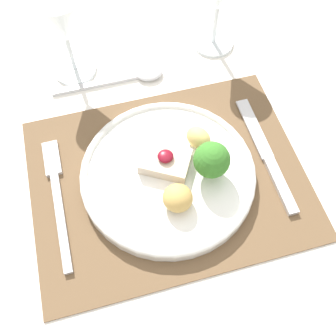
{
  "coord_description": "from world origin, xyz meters",
  "views": [
    {
      "loc": [
        -0.07,
        -0.27,
        1.27
      ],
      "look_at": [
        0.0,
        0.0,
        0.76
      ],
      "focal_mm": 42.0,
      "sensor_mm": 36.0,
      "label": 1
    }
  ],
  "objects_px": {
    "knife": "(269,161)",
    "wine_glass_far": "(63,25)",
    "dinner_plate": "(171,170)",
    "spoon": "(134,76)",
    "fork": "(57,192)"
  },
  "relations": [
    {
      "from": "fork",
      "to": "spoon",
      "type": "height_order",
      "value": "spoon"
    },
    {
      "from": "knife",
      "to": "wine_glass_far",
      "type": "xyz_separation_m",
      "value": [
        -0.26,
        0.27,
        0.09
      ]
    },
    {
      "from": "fork",
      "to": "knife",
      "type": "relative_size",
      "value": 1.0
    },
    {
      "from": "dinner_plate",
      "to": "knife",
      "type": "relative_size",
      "value": 1.22
    },
    {
      "from": "spoon",
      "to": "wine_glass_far",
      "type": "relative_size",
      "value": 1.34
    },
    {
      "from": "spoon",
      "to": "wine_glass_far",
      "type": "height_order",
      "value": "wine_glass_far"
    },
    {
      "from": "spoon",
      "to": "knife",
      "type": "bearing_deg",
      "value": -52.72
    },
    {
      "from": "dinner_plate",
      "to": "wine_glass_far",
      "type": "bearing_deg",
      "value": 113.27
    },
    {
      "from": "fork",
      "to": "wine_glass_far",
      "type": "bearing_deg",
      "value": 75.9
    },
    {
      "from": "dinner_plate",
      "to": "knife",
      "type": "bearing_deg",
      "value": -6.44
    },
    {
      "from": "dinner_plate",
      "to": "fork",
      "type": "xyz_separation_m",
      "value": [
        -0.17,
        0.01,
        -0.01
      ]
    },
    {
      "from": "dinner_plate",
      "to": "knife",
      "type": "distance_m",
      "value": 0.15
    },
    {
      "from": "spoon",
      "to": "wine_glass_far",
      "type": "distance_m",
      "value": 0.14
    },
    {
      "from": "wine_glass_far",
      "to": "knife",
      "type": "bearing_deg",
      "value": -46.06
    },
    {
      "from": "dinner_plate",
      "to": "spoon",
      "type": "relative_size",
      "value": 1.32
    }
  ]
}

